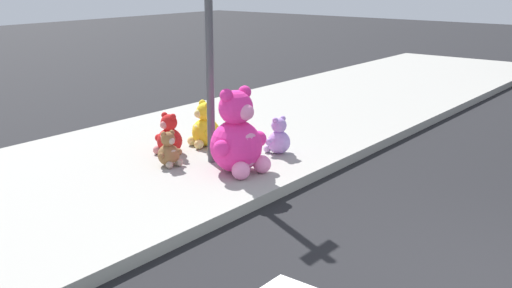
% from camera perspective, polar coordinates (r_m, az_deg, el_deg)
% --- Properties ---
extents(sidewalk, '(28.00, 4.40, 0.15)m').
position_cam_1_polar(sidewalk, '(8.56, -12.69, -2.69)').
color(sidewalk, '#9E9B93').
rests_on(sidewalk, ground_plane).
extents(sign_pole, '(0.56, 0.11, 3.20)m').
position_cam_1_polar(sign_pole, '(8.27, -4.43, 9.62)').
color(sign_pole, '#4C4C51').
rests_on(sign_pole, sidewalk).
extents(plush_pink_large, '(0.89, 0.80, 1.16)m').
position_cam_1_polar(plush_pink_large, '(8.04, -1.73, 0.50)').
color(plush_pink_large, '#F22D93').
rests_on(plush_pink_large, sidewalk).
extents(plush_red, '(0.42, 0.48, 0.62)m').
position_cam_1_polar(plush_red, '(9.02, -8.27, 0.62)').
color(plush_red, red).
rests_on(plush_red, sidewalk).
extents(plush_brown, '(0.38, 0.35, 0.50)m').
position_cam_1_polar(plush_brown, '(8.45, -8.22, -0.74)').
color(plush_brown, olive).
rests_on(plush_brown, sidewalk).
extents(plush_yellow, '(0.51, 0.52, 0.71)m').
position_cam_1_polar(plush_yellow, '(9.34, -4.88, 1.52)').
color(plush_yellow, yellow).
rests_on(plush_yellow, sidewalk).
extents(plush_lavender, '(0.43, 0.39, 0.56)m').
position_cam_1_polar(plush_lavender, '(8.95, 2.10, 0.52)').
color(plush_lavender, '#B28CD8').
rests_on(plush_lavender, sidewalk).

